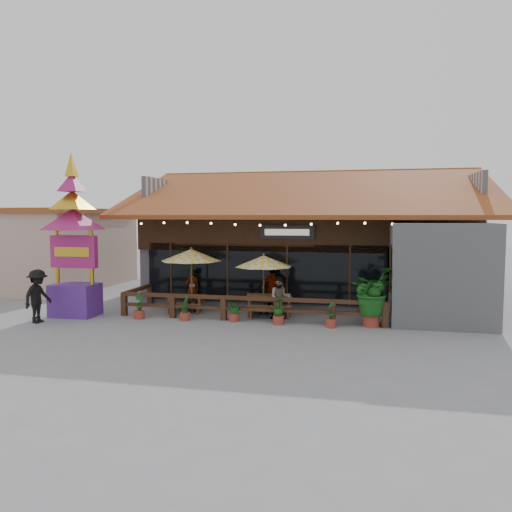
% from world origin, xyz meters
% --- Properties ---
extents(ground, '(100.00, 100.00, 0.00)m').
position_xyz_m(ground, '(0.00, 0.00, 0.00)').
color(ground, gray).
rests_on(ground, ground).
extents(restaurant_building, '(15.50, 14.73, 6.09)m').
position_xyz_m(restaurant_building, '(0.26, 6.61, 2.21)').
color(restaurant_building, '#A6A6AB').
rests_on(restaurant_building, ground).
extents(patio_railing, '(10.00, 2.60, 0.92)m').
position_xyz_m(patio_railing, '(-2.25, -0.27, 0.61)').
color(patio_railing, '#452A18').
rests_on(patio_railing, ground).
extents(neighbor_building, '(8.40, 8.40, 4.22)m').
position_xyz_m(neighbor_building, '(-15.00, 6.00, 2.14)').
color(neighbor_building, '#BEA290').
rests_on(neighbor_building, ground).
extents(umbrella_left, '(2.80, 2.80, 2.61)m').
position_xyz_m(umbrella_left, '(-4.21, 0.82, 2.27)').
color(umbrella_left, brown).
rests_on(umbrella_left, ground).
extents(umbrella_right, '(2.87, 2.87, 2.40)m').
position_xyz_m(umbrella_right, '(-1.25, 0.76, 2.10)').
color(umbrella_right, brown).
rests_on(umbrella_right, ground).
extents(picnic_table_left, '(1.60, 1.45, 0.67)m').
position_xyz_m(picnic_table_left, '(-4.45, 0.67, 0.45)').
color(picnic_table_left, brown).
rests_on(picnic_table_left, ground).
extents(picnic_table_right, '(1.97, 1.79, 0.82)m').
position_xyz_m(picnic_table_right, '(-1.02, 0.66, 0.55)').
color(picnic_table_right, brown).
rests_on(picnic_table_right, ground).
extents(thai_sign_tower, '(2.51, 2.51, 6.74)m').
position_xyz_m(thai_sign_tower, '(-8.32, -0.93, 3.56)').
color(thai_sign_tower, '#55268D').
rests_on(thai_sign_tower, ground).
extents(tropical_plant, '(1.90, 1.98, 2.11)m').
position_xyz_m(tropical_plant, '(2.82, -0.40, 1.21)').
color(tropical_plant, maroon).
rests_on(tropical_plant, ground).
extents(diner_a, '(0.71, 0.68, 1.64)m').
position_xyz_m(diner_a, '(-4.43, 1.50, 0.82)').
color(diner_a, '#372011').
rests_on(diner_a, ground).
extents(diner_b, '(0.89, 0.75, 1.61)m').
position_xyz_m(diner_b, '(-0.50, 0.11, 0.81)').
color(diner_b, '#372011').
rests_on(diner_b, ground).
extents(diner_c, '(1.16, 0.77, 1.84)m').
position_xyz_m(diner_c, '(-0.97, 1.38, 0.92)').
color(diner_c, '#372011').
rests_on(diner_c, ground).
extents(pedestrian, '(0.81, 1.30, 1.93)m').
position_xyz_m(pedestrian, '(-8.94, -2.33, 0.97)').
color(pedestrian, black).
rests_on(pedestrian, ground).
extents(planter_a, '(0.41, 0.39, 0.95)m').
position_xyz_m(planter_a, '(-5.67, -0.92, 0.40)').
color(planter_a, maroon).
rests_on(planter_a, ground).
extents(planter_b, '(0.37, 0.37, 0.91)m').
position_xyz_m(planter_b, '(-3.89, -0.84, 0.41)').
color(planter_b, maroon).
rests_on(planter_b, ground).
extents(planter_c, '(0.69, 0.66, 0.89)m').
position_xyz_m(planter_c, '(-2.07, -0.62, 0.50)').
color(planter_c, maroon).
rests_on(planter_c, ground).
extents(planter_d, '(0.51, 0.51, 0.97)m').
position_xyz_m(planter_d, '(-0.39, -0.80, 0.47)').
color(planter_d, maroon).
rests_on(planter_d, ground).
extents(planter_e, '(0.37, 0.38, 0.91)m').
position_xyz_m(planter_e, '(1.46, -0.86, 0.38)').
color(planter_e, maroon).
rests_on(planter_e, ground).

